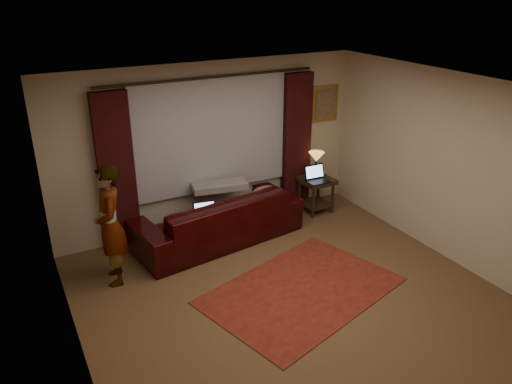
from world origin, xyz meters
TOP-DOWN VIEW (x-y plane):
  - floor at (0.00, 0.00)m, footprint 5.00×5.00m
  - ceiling at (0.00, 0.00)m, footprint 5.00×5.00m
  - wall_back at (0.00, 2.50)m, footprint 5.00×0.02m
  - wall_front at (0.00, -2.50)m, footprint 5.00×0.02m
  - wall_left at (-2.50, 0.00)m, footprint 0.02×5.00m
  - wall_right at (2.50, 0.00)m, footprint 0.02×5.00m
  - sheer_curtain at (0.00, 2.44)m, footprint 2.50×0.05m
  - drape_left at (-1.50, 2.39)m, footprint 0.50×0.14m
  - drape_right at (1.50, 2.39)m, footprint 0.50×0.14m
  - curtain_rod at (0.00, 2.39)m, footprint 0.04×0.04m
  - picture_frame at (2.10, 2.47)m, footprint 0.50×0.04m
  - sofa at (-0.19, 1.89)m, footprint 2.69×1.45m
  - throw_blanket at (-0.02, 2.17)m, footprint 0.89×0.49m
  - clothing_pile at (0.64, 1.87)m, footprint 0.53×0.45m
  - laptop_sofa at (-0.48, 1.62)m, footprint 0.38×0.40m
  - area_rug at (0.20, 0.13)m, footprint 2.78×2.23m
  - end_table at (1.71, 2.05)m, footprint 0.54×0.54m
  - tiffany_lamp at (1.76, 2.15)m, footprint 0.28×0.28m
  - laptop_table at (1.65, 1.91)m, footprint 0.37×0.40m
  - person at (-1.83, 1.51)m, footprint 0.54×0.54m

SIDE VIEW (x-z plane):
  - floor at x=0.00m, z-range -0.01..0.00m
  - area_rug at x=0.20m, z-range 0.00..0.01m
  - end_table at x=1.71m, z-range 0.00..0.60m
  - sofa at x=-0.19m, z-range 0.00..1.03m
  - clothing_pile at x=0.64m, z-range 0.52..0.71m
  - laptop_sofa at x=-0.48m, z-range 0.52..0.75m
  - laptop_table at x=1.65m, z-range 0.60..0.87m
  - person at x=-1.83m, z-range 0.00..1.61m
  - tiffany_lamp at x=1.76m, z-range 0.60..1.03m
  - throw_blanket at x=-0.02m, z-range 0.98..1.08m
  - drape_left at x=-1.50m, z-range 0.03..2.33m
  - drape_right at x=1.50m, z-range 0.03..2.33m
  - wall_back at x=0.00m, z-range 0.00..2.60m
  - wall_front at x=0.00m, z-range 0.00..2.60m
  - wall_left at x=-2.50m, z-range 0.00..2.60m
  - wall_right at x=2.50m, z-range 0.00..2.60m
  - sheer_curtain at x=0.00m, z-range 0.60..2.40m
  - picture_frame at x=2.10m, z-range 1.45..2.05m
  - curtain_rod at x=0.00m, z-range 0.68..4.08m
  - ceiling at x=0.00m, z-range 2.59..2.61m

